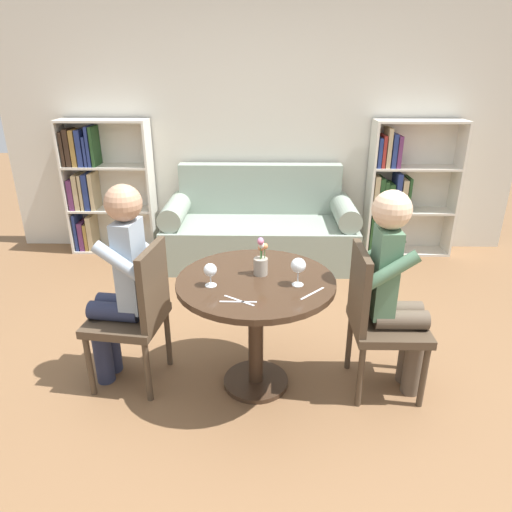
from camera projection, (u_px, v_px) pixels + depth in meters
name	position (u px, v px, depth m)	size (l,w,h in m)	color
ground_plane	(256.00, 383.00, 2.84)	(16.00, 16.00, 0.00)	brown
back_wall	(261.00, 118.00, 4.53)	(5.20, 0.05, 2.70)	beige
round_table	(256.00, 303.00, 2.62)	(0.90, 0.90, 0.72)	#382619
couch	(260.00, 231.00, 4.54)	(1.85, 0.80, 0.92)	gray
bookshelf_left	(99.00, 186.00, 4.67)	(0.87, 0.28, 1.35)	silver
bookshelf_right	(399.00, 190.00, 4.63)	(0.87, 0.28, 1.35)	silver
chair_left	(137.00, 310.00, 2.69)	(0.47, 0.47, 0.90)	#473828
chair_right	(377.00, 315.00, 2.63)	(0.42, 0.42, 0.90)	#473828
person_left	(120.00, 282.00, 2.64)	(0.44, 0.38, 1.25)	#282D47
person_right	(396.00, 289.00, 2.57)	(0.42, 0.34, 1.24)	brown
wine_glass_left	(210.00, 271.00, 2.46)	(0.07, 0.07, 0.13)	white
wine_glass_right	(298.00, 266.00, 2.46)	(0.08, 0.08, 0.16)	white
flower_vase	(261.00, 261.00, 2.59)	(0.08, 0.08, 0.22)	#9E9384
knife_left_setting	(238.00, 302.00, 2.32)	(0.19, 0.01, 0.00)	silver
fork_left_setting	(239.00, 300.00, 2.33)	(0.16, 0.12, 0.00)	silver
knife_right_setting	(312.00, 293.00, 2.40)	(0.14, 0.15, 0.00)	silver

